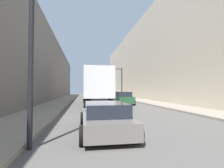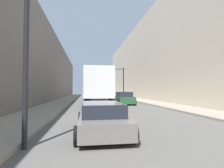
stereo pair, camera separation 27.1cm
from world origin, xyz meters
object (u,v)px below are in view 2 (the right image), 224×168
Objects in this scene: sedan_car at (101,118)px; traffic_signal_gantry at (113,76)px; semi_truck at (95,87)px; suv_car at (124,98)px.

traffic_signal_gantry reaches higher than sedan_car.
suv_car is (3.65, 0.46, -1.42)m from semi_truck.
suv_car is at bearing 73.96° from sedan_car.
sedan_car is 27.01m from traffic_signal_gantry.
sedan_car is at bearing -91.76° from semi_truck.
semi_truck is at bearing 88.24° from sedan_car.
traffic_signal_gantry reaches higher than semi_truck.
semi_truck is at bearing -108.50° from traffic_signal_gantry.
semi_truck is 13.79m from sedan_car.
semi_truck is 3.94m from suv_car.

